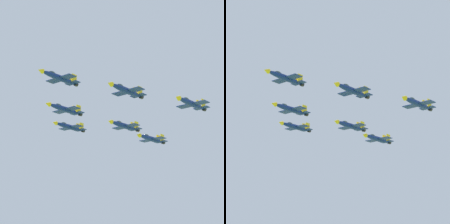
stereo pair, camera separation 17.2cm
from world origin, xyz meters
TOP-DOWN VIEW (x-y plane):
  - jet_lead at (-13.39, 26.58)m, footprint 15.48×14.47m
  - jet_left_wingman at (-10.78, 3.36)m, footprint 16.20×15.19m
  - jet_right_wingman at (9.95, 25.42)m, footprint 15.92×15.09m
  - jet_left_outer at (-8.17, -19.85)m, footprint 15.73×15.22m
  - jet_right_outer at (33.29, 24.25)m, footprint 15.45×14.84m
  - jet_slot_rear at (12.56, 2.20)m, footprint 15.22×14.69m
  - jet_trailing at (25.53, -9.99)m, footprint 15.42×15.02m

SIDE VIEW (x-z plane):
  - jet_trailing at x=25.53m, z-range 154.77..158.76m
  - jet_slot_rear at x=12.56m, z-range 156.70..160.62m
  - jet_left_outer at x=-8.17m, z-range 159.55..163.62m
  - jet_right_outer at x=33.29m, z-range 161.47..165.45m
  - jet_right_wingman at x=9.95m, z-range 162.22..166.30m
  - jet_left_wingman at x=-10.78m, z-range 163.04..167.17m
  - jet_lead at x=-13.39m, z-range 166.39..170.33m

